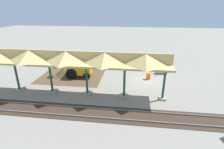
{
  "coord_description": "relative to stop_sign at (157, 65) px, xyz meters",
  "views": [
    {
      "loc": [
        1.98,
        21.44,
        9.18
      ],
      "look_at": [
        4.38,
        2.55,
        1.6
      ],
      "focal_mm": 28.0,
      "sensor_mm": 36.0,
      "label": 1
    }
  ],
  "objects": [
    {
      "name": "ground_plane",
      "position": [
        1.14,
        1.15,
        -1.72
      ],
      "size": [
        120.0,
        120.0,
        0.0
      ],
      "primitive_type": "plane",
      "color": "gray"
    },
    {
      "name": "platform_canopy",
      "position": [
        9.95,
        6.03,
        2.45
      ],
      "size": [
        21.25,
        3.2,
        4.9
      ],
      "color": "#9E998E",
      "rests_on": "ground"
    },
    {
      "name": "traffic_barrel",
      "position": [
        1.02,
        0.75,
        -1.27
      ],
      "size": [
        0.56,
        0.56,
        0.9
      ],
      "primitive_type": "cylinder",
      "color": "orange",
      "rests_on": "ground"
    },
    {
      "name": "backhoe",
      "position": [
        10.39,
        1.23,
        -0.45
      ],
      "size": [
        5.16,
        1.78,
        2.82
      ],
      "color": "#EAB214",
      "rests_on": "ground"
    },
    {
      "name": "dirt_work_zone",
      "position": [
        11.51,
        0.77,
        -1.72
      ],
      "size": [
        8.53,
        7.0,
        0.01
      ],
      "primitive_type": "cube",
      "color": "brown",
      "rests_on": "ground"
    },
    {
      "name": "concrete_pipe",
      "position": [
        -1.02,
        -1.54,
        -1.33
      ],
      "size": [
        1.67,
        1.08,
        0.79
      ],
      "color": "#9E9384",
      "rests_on": "ground"
    },
    {
      "name": "rail_tracks",
      "position": [
        1.14,
        9.44,
        -1.69
      ],
      "size": [
        60.0,
        2.58,
        0.15
      ],
      "color": "slate",
      "rests_on": "ground"
    },
    {
      "name": "stop_sign",
      "position": [
        0.0,
        0.0,
        0.0
      ],
      "size": [
        0.75,
        0.16,
        2.39
      ],
      "color": "gray",
      "rests_on": "ground"
    },
    {
      "name": "dirt_mound",
      "position": [
        12.78,
        0.3,
        -1.72
      ],
      "size": [
        5.25,
        5.25,
        2.0
      ],
      "primitive_type": "cone",
      "color": "brown",
      "rests_on": "ground"
    }
  ]
}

